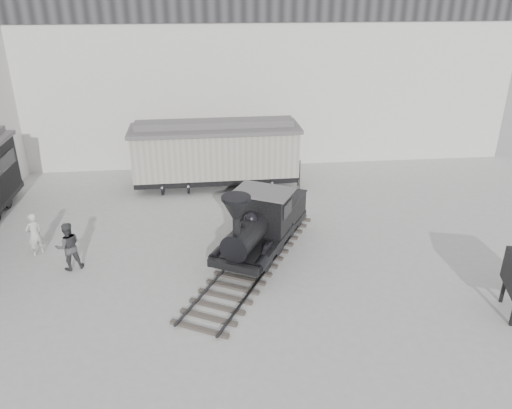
{
  "coord_description": "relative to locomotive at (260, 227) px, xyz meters",
  "views": [
    {
      "loc": [
        -0.98,
        -14.11,
        9.93
      ],
      "look_at": [
        0.91,
        3.59,
        2.0
      ],
      "focal_mm": 35.0,
      "sensor_mm": 36.0,
      "label": 1
    }
  ],
  "objects": [
    {
      "name": "north_wall",
      "position": [
        -1.02,
        11.81,
        4.34
      ],
      "size": [
        34.0,
        2.51,
        11.0
      ],
      "color": "silver",
      "rests_on": "ground"
    },
    {
      "name": "visitor_a",
      "position": [
        -8.82,
        0.96,
        -0.33
      ],
      "size": [
        0.76,
        0.76,
        1.78
      ],
      "primitive_type": "imported",
      "rotation": [
        0.0,
        0.0,
        3.92
      ],
      "color": "beige",
      "rests_on": "ground"
    },
    {
      "name": "locomotive",
      "position": [
        0.0,
        0.0,
        0.0
      ],
      "size": [
        6.18,
        9.18,
        3.29
      ],
      "rotation": [
        0.0,
        0.0,
        -0.49
      ],
      "color": "#423B36",
      "rests_on": "ground"
    },
    {
      "name": "visitor_b",
      "position": [
        -7.23,
        -0.3,
        -0.27
      ],
      "size": [
        1.12,
        1.01,
        1.9
      ],
      "primitive_type": "imported",
      "rotation": [
        0.0,
        0.0,
        3.52
      ],
      "color": "#3E3E40",
      "rests_on": "ground"
    },
    {
      "name": "boxcar",
      "position": [
        -1.46,
        7.6,
        0.65
      ],
      "size": [
        8.73,
        2.85,
        3.56
      ],
      "rotation": [
        0.0,
        0.0,
        0.02
      ],
      "color": "black",
      "rests_on": "ground"
    },
    {
      "name": "ground",
      "position": [
        -1.02,
        -3.17,
        -1.22
      ],
      "size": [
        90.0,
        90.0,
        0.0
      ],
      "primitive_type": "plane",
      "color": "#9E9E9B"
    }
  ]
}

